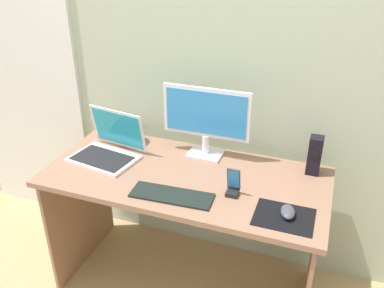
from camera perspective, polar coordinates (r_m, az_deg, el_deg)
name	(u,v)px	position (r m, az deg, el deg)	size (l,w,h in m)	color
ground_plane	(186,282)	(2.49, -0.81, -18.75)	(8.00, 8.00, 0.00)	tan
wall_back	(212,51)	(2.17, 2.81, 12.80)	(6.00, 0.04, 2.50)	#B1BFA0
door_left	(22,72)	(2.83, -22.66, 9.19)	(0.82, 0.02, 2.02)	white
desk	(186,200)	(2.11, -0.91, -7.82)	(1.39, 0.65, 0.73)	#906751
monitor	(206,118)	(2.10, 1.97, 3.59)	(0.46, 0.14, 0.38)	white
speaker_right	(315,155)	(2.08, 16.74, -1.52)	(0.07, 0.07, 0.20)	black
laptop	(108,148)	(2.20, -11.58, -0.59)	(0.37, 0.32, 0.24)	white
fishbowl	(130,132)	(2.32, -8.70, 1.71)	(0.15, 0.15, 0.15)	silver
keyboard_external	(172,195)	(1.87, -2.84, -7.17)	(0.38, 0.13, 0.01)	black
mousepad	(284,217)	(1.79, 12.70, -9.88)	(0.25, 0.20, 0.00)	black
mouse	(288,212)	(1.79, 13.22, -9.20)	(0.06, 0.10, 0.04)	#42424F
phone_in_dock	(233,185)	(1.87, 5.75, -5.77)	(0.06, 0.06, 0.14)	black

